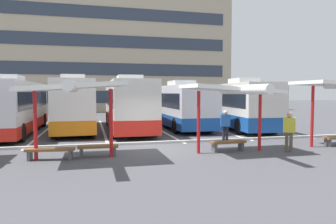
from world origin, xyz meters
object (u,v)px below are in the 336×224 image
object	(u,v)px
coach_bus_2	(127,105)
bench_3	(228,144)
waiting_passenger_2	(289,129)
coach_bus_1	(74,105)
coach_bus_4	(236,106)
coach_bus_0	(14,107)
coach_bus_3	(176,106)
bench_2	(98,148)
bench_1	(50,151)
waiting_shelter_1	(73,88)
waiting_passenger_0	(225,124)
waiting_shelter_2	(233,91)

from	to	relation	value
coach_bus_2	bench_3	world-z (taller)	coach_bus_2
coach_bus_2	waiting_passenger_2	size ratio (longest dim) A/B	6.25
coach_bus_1	bench_3	size ratio (longest dim) A/B	6.60
coach_bus_1	coach_bus_4	size ratio (longest dim) A/B	1.05
coach_bus_0	coach_bus_3	world-z (taller)	coach_bus_0
bench_2	bench_3	size ratio (longest dim) A/B	0.98
coach_bus_2	bench_1	bearing A→B (deg)	-114.04
coach_bus_2	bench_2	xyz separation A→B (m)	(-2.20, -8.72, -1.37)
coach_bus_2	waiting_shelter_1	size ratio (longest dim) A/B	2.15
coach_bus_3	coach_bus_2	bearing A→B (deg)	-158.59
coach_bus_0	waiting_passenger_0	size ratio (longest dim) A/B	6.60
coach_bus_2	waiting_passenger_0	distance (m)	7.91
coach_bus_0	waiting_shelter_2	distance (m)	14.00
coach_bus_4	coach_bus_1	bearing A→B (deg)	171.42
waiting_shelter_2	waiting_passenger_2	size ratio (longest dim) A/B	2.52
coach_bus_0	waiting_passenger_2	bearing A→B (deg)	-36.25
coach_bus_1	bench_1	world-z (taller)	coach_bus_1
bench_1	bench_3	size ratio (longest dim) A/B	1.12
coach_bus_2	waiting_shelter_1	world-z (taller)	coach_bus_2
bench_3	coach_bus_2	bearing A→B (deg)	110.80
coach_bus_3	waiting_shelter_2	size ratio (longest dim) A/B	2.63
coach_bus_0	waiting_passenger_2	xyz separation A→B (m)	(13.03, -9.55, -0.68)
coach_bus_3	coach_bus_4	distance (m)	4.57
coach_bus_1	bench_2	xyz separation A→B (m)	(1.41, -9.74, -1.40)
coach_bus_3	waiting_shelter_2	xyz separation A→B (m)	(-0.49, -10.91, 1.08)
bench_2	waiting_passenger_2	bearing A→B (deg)	-7.46
bench_2	coach_bus_0	bearing A→B (deg)	120.22
coach_bus_0	bench_3	distance (m)	13.75
coach_bus_1	coach_bus_4	bearing A→B (deg)	-8.58
waiting_shelter_1	bench_2	world-z (taller)	waiting_shelter_1
coach_bus_3	coach_bus_4	xyz separation A→B (m)	(3.99, -2.24, 0.06)
coach_bus_4	waiting_passenger_0	size ratio (longest dim) A/B	6.24
bench_1	waiting_passenger_2	xyz separation A→B (m)	(9.88, -0.81, 0.67)
waiting_passenger_0	bench_1	bearing A→B (deg)	-163.90
coach_bus_2	coach_bus_1	bearing A→B (deg)	164.30
coach_bus_2	waiting_shelter_1	xyz separation A→B (m)	(-3.10, -9.18, 1.04)
coach_bus_3	waiting_shelter_2	distance (m)	10.97
coach_bus_0	waiting_passenger_0	xyz separation A→B (m)	(11.50, -6.33, -0.73)
waiting_shelter_1	bench_1	size ratio (longest dim) A/B	2.72
coach_bus_0	bench_2	bearing A→B (deg)	-59.78
waiting_passenger_2	coach_bus_0	bearing A→B (deg)	143.75
bench_2	waiting_passenger_2	distance (m)	8.17
coach_bus_0	bench_1	bearing A→B (deg)	-70.19
coach_bus_3	bench_2	xyz separation A→B (m)	(-6.09, -10.25, -1.25)
coach_bus_2	coach_bus_4	world-z (taller)	coach_bus_2
waiting_shelter_1	bench_1	bearing A→B (deg)	166.78
bench_3	waiting_passenger_2	world-z (taller)	waiting_passenger_2
coach_bus_2	waiting_shelter_1	distance (m)	9.75
coach_bus_2	bench_3	distance (m)	9.67
coach_bus_3	waiting_passenger_2	distance (m)	11.49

